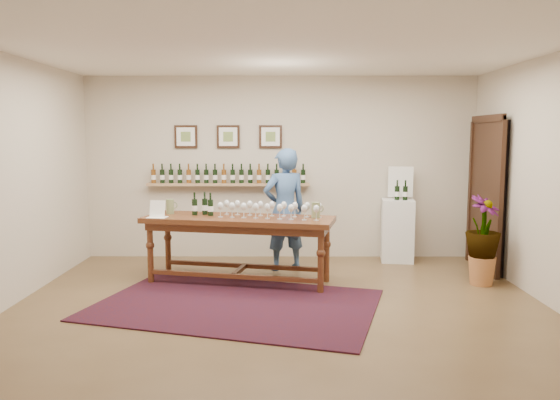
{
  "coord_description": "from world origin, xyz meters",
  "views": [
    {
      "loc": [
        0.02,
        -5.94,
        1.9
      ],
      "look_at": [
        0.0,
        0.8,
        1.1
      ],
      "focal_mm": 35.0,
      "sensor_mm": 36.0,
      "label": 1
    }
  ],
  "objects_px": {
    "display_pedestal": "(397,230)",
    "person": "(285,210)",
    "tasting_table": "(239,227)",
    "potted_plant": "(483,240)"
  },
  "relations": [
    {
      "from": "tasting_table",
      "to": "potted_plant",
      "type": "distance_m",
      "value": 3.11
    },
    {
      "from": "display_pedestal",
      "to": "person",
      "type": "bearing_deg",
      "value": -162.32
    },
    {
      "from": "tasting_table",
      "to": "display_pedestal",
      "type": "bearing_deg",
      "value": 40.32
    },
    {
      "from": "potted_plant",
      "to": "person",
      "type": "distance_m",
      "value": 2.65
    },
    {
      "from": "tasting_table",
      "to": "person",
      "type": "xyz_separation_m",
      "value": [
        0.6,
        0.7,
        0.13
      ]
    },
    {
      "from": "tasting_table",
      "to": "display_pedestal",
      "type": "distance_m",
      "value": 2.63
    },
    {
      "from": "display_pedestal",
      "to": "potted_plant",
      "type": "height_order",
      "value": "potted_plant"
    },
    {
      "from": "display_pedestal",
      "to": "person",
      "type": "height_order",
      "value": "person"
    },
    {
      "from": "tasting_table",
      "to": "display_pedestal",
      "type": "height_order",
      "value": "display_pedestal"
    },
    {
      "from": "display_pedestal",
      "to": "tasting_table",
      "type": "bearing_deg",
      "value": -151.68
    }
  ]
}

